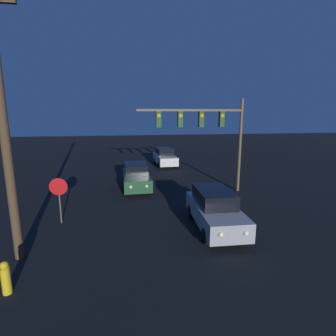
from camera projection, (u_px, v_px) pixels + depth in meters
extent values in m
cube|color=#99999E|center=(215.00, 213.00, 10.89)|extent=(1.77, 4.19, 0.72)
cube|color=black|center=(214.00, 197.00, 10.96)|extent=(1.46, 2.28, 0.60)
cylinder|color=black|center=(244.00, 234.00, 9.81)|extent=(0.20, 0.61, 0.60)
cylinder|color=black|center=(205.00, 236.00, 9.63)|extent=(0.20, 0.61, 0.60)
cylinder|color=black|center=(222.00, 210.00, 12.30)|extent=(0.20, 0.61, 0.60)
cylinder|color=black|center=(191.00, 211.00, 12.11)|extent=(0.20, 0.61, 0.60)
sphere|color=#F9EFC6|center=(246.00, 233.00, 8.91)|extent=(0.18, 0.18, 0.18)
sphere|color=#F9EFC6|center=(221.00, 235.00, 8.80)|extent=(0.18, 0.18, 0.18)
cube|color=#1E4728|center=(136.00, 179.00, 16.63)|extent=(1.68, 4.15, 0.72)
cube|color=black|center=(136.00, 168.00, 16.70)|extent=(1.40, 2.25, 0.60)
cylinder|color=black|center=(150.00, 189.00, 15.61)|extent=(0.19, 0.61, 0.60)
cylinder|color=black|center=(125.00, 191.00, 15.34)|extent=(0.19, 0.61, 0.60)
cylinder|color=black|center=(146.00, 179.00, 18.07)|extent=(0.19, 0.61, 0.60)
cylinder|color=black|center=(124.00, 180.00, 17.81)|extent=(0.19, 0.61, 0.60)
sphere|color=#F9EFC6|center=(147.00, 186.00, 14.69)|extent=(0.18, 0.18, 0.18)
sphere|color=#F9EFC6|center=(131.00, 187.00, 14.54)|extent=(0.18, 0.18, 0.18)
cube|color=beige|center=(165.00, 159.00, 24.19)|extent=(1.77, 4.18, 0.72)
cube|color=black|center=(165.00, 151.00, 24.25)|extent=(1.45, 2.28, 0.60)
cylinder|color=black|center=(176.00, 165.00, 23.18)|extent=(0.20, 0.61, 0.60)
cylinder|color=black|center=(159.00, 166.00, 22.88)|extent=(0.20, 0.61, 0.60)
cylinder|color=black|center=(170.00, 160.00, 25.63)|extent=(0.20, 0.61, 0.60)
cylinder|color=black|center=(155.00, 161.00, 25.34)|extent=(0.20, 0.61, 0.60)
sphere|color=#F9EFC6|center=(175.00, 162.00, 22.26)|extent=(0.18, 0.18, 0.18)
sphere|color=#F9EFC6|center=(165.00, 162.00, 22.09)|extent=(0.18, 0.18, 0.18)
cylinder|color=brown|center=(240.00, 146.00, 15.86)|extent=(0.18, 0.18, 5.60)
cube|color=brown|center=(191.00, 110.00, 14.93)|extent=(6.21, 0.12, 0.12)
cube|color=#1E471E|center=(222.00, 119.00, 15.33)|extent=(0.28, 0.28, 0.90)
cylinder|color=orange|center=(223.00, 116.00, 15.15)|extent=(0.20, 0.02, 0.20)
cube|color=#1E471E|center=(201.00, 119.00, 15.13)|extent=(0.28, 0.28, 0.90)
cylinder|color=orange|center=(202.00, 116.00, 14.95)|extent=(0.20, 0.02, 0.20)
cube|color=#1E471E|center=(180.00, 119.00, 14.93)|extent=(0.28, 0.28, 0.90)
cylinder|color=orange|center=(181.00, 116.00, 14.75)|extent=(0.20, 0.02, 0.20)
cube|color=#1E471E|center=(159.00, 119.00, 14.73)|extent=(0.28, 0.28, 0.90)
cylinder|color=orange|center=(159.00, 116.00, 14.54)|extent=(0.20, 0.02, 0.20)
cylinder|color=brown|center=(60.00, 201.00, 11.36)|extent=(0.07, 0.07, 2.04)
cylinder|color=red|center=(58.00, 187.00, 11.22)|extent=(0.75, 0.03, 0.75)
cylinder|color=#4C3823|center=(4.00, 127.00, 7.88)|extent=(0.28, 0.28, 8.67)
cylinder|color=gold|center=(6.00, 281.00, 6.95)|extent=(0.24, 0.24, 0.75)
sphere|color=gold|center=(4.00, 265.00, 6.86)|extent=(0.22, 0.22, 0.22)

